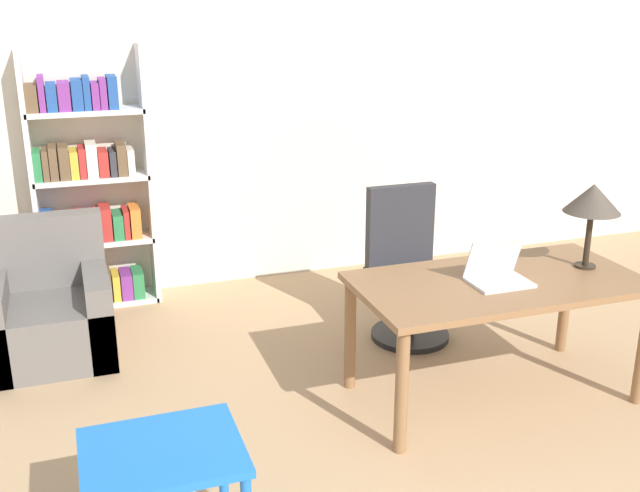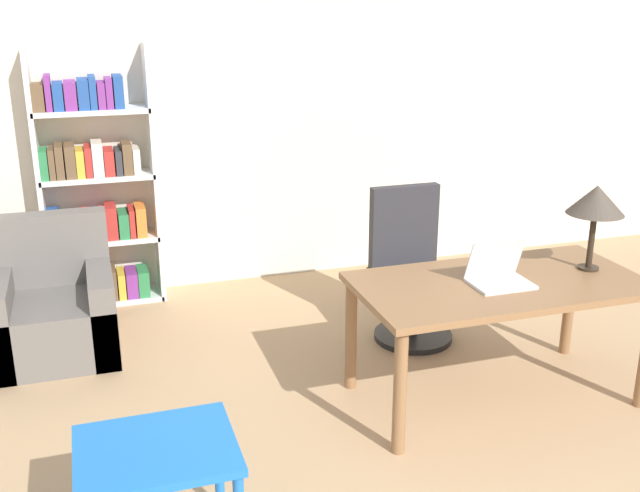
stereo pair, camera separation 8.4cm
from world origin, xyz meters
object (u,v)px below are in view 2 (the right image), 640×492
at_px(laptop, 498,274).
at_px(side_table_blue, 157,465).
at_px(office_chair, 411,273).
at_px(armchair, 53,312).
at_px(bookshelf, 95,195).
at_px(desk, 499,296).
at_px(table_lamp, 596,201).

height_order(laptop, side_table_blue, laptop).
bearing_deg(side_table_blue, office_chair, 42.19).
relative_size(armchair, bookshelf, 0.46).
height_order(desk, armchair, armchair).
distance_m(laptop, bookshelf, 3.08).
bearing_deg(laptop, armchair, 149.33).
height_order(laptop, armchair, laptop).
height_order(desk, bookshelf, bookshelf).
bearing_deg(desk, laptop, -139.01).
height_order(table_lamp, office_chair, table_lamp).
height_order(table_lamp, side_table_blue, table_lamp).
xyz_separation_m(laptop, table_lamp, (0.63, 0.04, 0.36)).
xyz_separation_m(side_table_blue, bookshelf, (-0.11, 3.00, 0.39)).
xyz_separation_m(side_table_blue, armchair, (-0.45, 2.20, -0.18)).
bearing_deg(armchair, laptop, -30.67).
bearing_deg(laptop, side_table_blue, -159.26).
bearing_deg(office_chair, desk, -83.14).
bearing_deg(bookshelf, table_lamp, -38.89).
xyz_separation_m(armchair, bookshelf, (0.35, 0.80, 0.57)).
distance_m(desk, bookshelf, 3.09).
relative_size(table_lamp, armchair, 0.57).
distance_m(desk, side_table_blue, 2.18).
xyz_separation_m(laptop, bookshelf, (-2.10, 2.25, 0.07)).
relative_size(laptop, side_table_blue, 0.52).
bearing_deg(office_chair, table_lamp, -52.57).
height_order(table_lamp, bookshelf, bookshelf).
xyz_separation_m(desk, office_chair, (-0.11, 0.95, -0.18)).
height_order(side_table_blue, armchair, armchair).
bearing_deg(side_table_blue, table_lamp, 16.93).
bearing_deg(table_lamp, desk, -178.50).
bearing_deg(table_lamp, side_table_blue, -163.07).
bearing_deg(desk, side_table_blue, -158.86).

